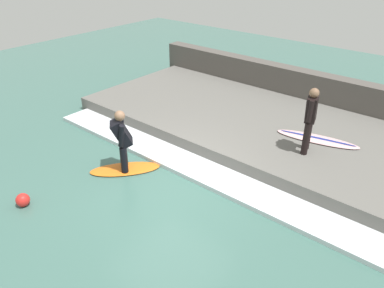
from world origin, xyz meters
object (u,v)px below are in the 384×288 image
Objects in this scene: surfer_waiting_near at (310,117)px; marker_buoy at (23,200)px; surfer_riding at (122,138)px; surfboard_waiting_near at (317,139)px; surfboard_riding at (125,169)px.

surfer_waiting_near is 6.45m from marker_buoy.
surfer_riding reaches higher than surfboard_waiting_near.
marker_buoy is at bearing 165.23° from surfboard_riding.
surfer_riding is 0.71× the size of surfboard_waiting_near.
surfer_waiting_near reaches higher than surfboard_riding.
surfboard_riding is at bearing 82.87° from surfer_riding.
surfboard_waiting_near is 6.94m from marker_buoy.
surfer_riding is (-0.00, -0.00, 0.85)m from surfboard_riding.
surfer_riding is 0.94× the size of surfer_waiting_near.
surfer_waiting_near is at bearing 179.62° from surfboard_waiting_near.
surfboard_riding is 0.85m from surfer_riding.
surfer_waiting_near is 1.11m from surfboard_waiting_near.
surfer_waiting_near is at bearing -47.33° from surfer_riding.
surfboard_waiting_near reaches higher than surfboard_riding.
surfboard_riding is 4.46m from surfer_waiting_near.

